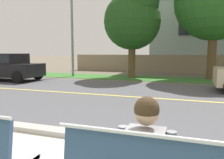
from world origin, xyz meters
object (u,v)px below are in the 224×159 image
car_black_far (5,66)px  streetlamp (73,15)px  seated_person_grey (148,155)px  shade_tree_far_left (134,17)px

car_black_far → streetlamp: bearing=50.9°
seated_person_grey → car_black_far: size_ratio=0.29×
car_black_far → streetlamp: size_ratio=0.61×
car_black_far → seated_person_grey: bearing=-40.5°
seated_person_grey → car_black_far: 12.77m
shade_tree_far_left → seated_person_grey: bearing=-75.7°
streetlamp → seated_person_grey: bearing=-58.8°
streetlamp → shade_tree_far_left: streetlamp is taller
car_black_far → shade_tree_far_left: size_ratio=0.74×
car_black_far → shade_tree_far_left: shade_tree_far_left is taller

